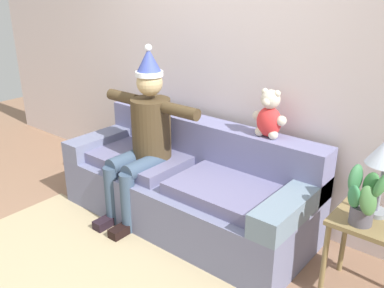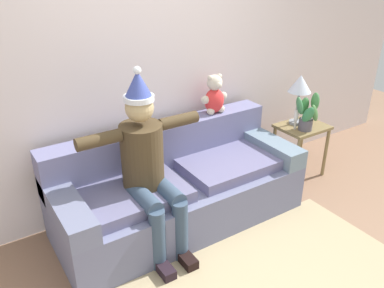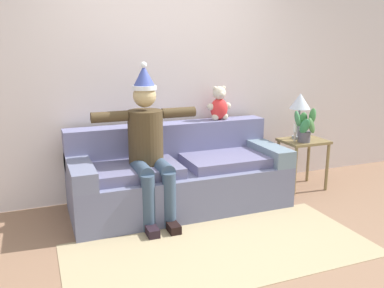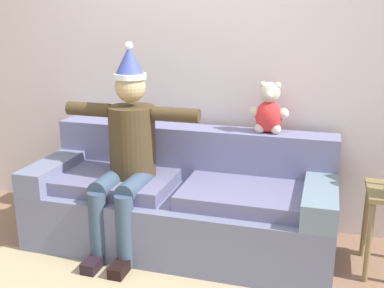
{
  "view_description": "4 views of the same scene",
  "coord_description": "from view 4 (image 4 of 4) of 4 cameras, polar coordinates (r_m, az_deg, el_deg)",
  "views": [
    {
      "loc": [
        2.08,
        -1.46,
        1.98
      ],
      "look_at": [
        0.15,
        0.9,
        0.79
      ],
      "focal_mm": 39.09,
      "sensor_mm": 36.0,
      "label": 1
    },
    {
      "loc": [
        -1.54,
        -1.6,
        2.23
      ],
      "look_at": [
        -0.0,
        0.78,
        0.86
      ],
      "focal_mm": 36.97,
      "sensor_mm": 36.0,
      "label": 2
    },
    {
      "loc": [
        -1.35,
        -2.77,
        1.65
      ],
      "look_at": [
        0.08,
        0.85,
        0.7
      ],
      "focal_mm": 37.85,
      "sensor_mm": 36.0,
      "label": 3
    },
    {
      "loc": [
        0.98,
        -2.05,
        1.7
      ],
      "look_at": [
        0.1,
        0.95,
        0.81
      ],
      "focal_mm": 43.14,
      "sensor_mm": 36.0,
      "label": 4
    }
  ],
  "objects": [
    {
      "name": "couch",
      "position": [
        3.51,
        -1.21,
        -7.06
      ],
      "size": [
        2.21,
        0.89,
        0.84
      ],
      "color": "slate",
      "rests_on": "ground_plane"
    },
    {
      "name": "back_wall",
      "position": [
        3.75,
        1.15,
        10.61
      ],
      "size": [
        7.0,
        0.1,
        2.7
      ],
      "primitive_type": "cube",
      "color": "silver",
      "rests_on": "ground_plane"
    },
    {
      "name": "teddy_bear",
      "position": [
        3.44,
        9.51,
        4.16
      ],
      "size": [
        0.29,
        0.17,
        0.38
      ],
      "color": "red",
      "rests_on": "couch"
    },
    {
      "name": "person_seated",
      "position": [
        3.34,
        -8.01,
        -0.56
      ],
      "size": [
        1.02,
        0.77,
        1.51
      ],
      "color": "#473721",
      "rests_on": "ground_plane"
    }
  ]
}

